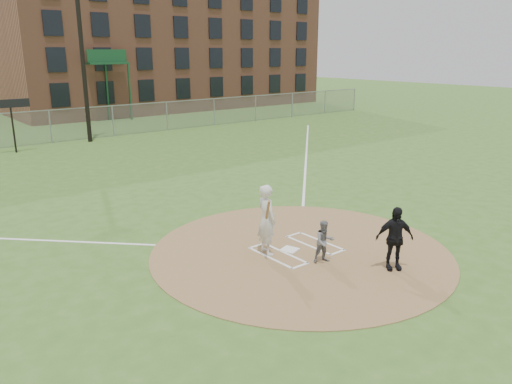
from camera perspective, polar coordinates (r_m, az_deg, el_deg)
ground at (r=14.23m, az=5.08°, el=-6.77°), size 140.00×140.00×0.00m
dirt_circle at (r=14.22m, az=5.08°, el=-6.73°), size 8.40×8.40×0.02m
home_plate at (r=14.23m, az=3.86°, el=-6.59°), size 0.56×0.56×0.03m
foul_line_first at (r=26.43m, az=5.74°, el=3.87°), size 17.04×17.04×0.01m
catcher at (r=13.36m, az=7.82°, el=-5.63°), size 0.67×0.60×1.15m
umpire at (r=13.22m, az=15.54°, el=-5.12°), size 1.04×0.88×1.67m
batters_boxes at (r=14.32m, az=4.67°, el=-6.50°), size 2.08×1.88×0.01m
batter_at_plate at (r=13.65m, az=1.23°, el=-3.16°), size 0.78×1.07×1.97m
outfield_fence at (r=33.02m, az=-22.45°, el=6.94°), size 56.08×0.08×2.03m
brick_warehouse at (r=53.68m, az=-11.31°, el=17.75°), size 30.00×17.17×15.00m
light_pole at (r=32.42m, az=-19.47°, el=17.04°), size 1.20×0.30×12.22m
scoreboard_sign at (r=30.51m, az=-26.23°, el=8.47°), size 2.00×0.10×2.93m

